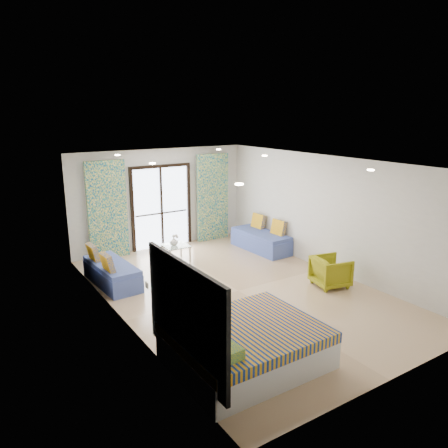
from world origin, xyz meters
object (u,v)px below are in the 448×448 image
bed (245,345)px  coffee_table (176,247)px  daybed_right (261,240)px  armchair (331,270)px  daybed_left (111,273)px

bed → coffee_table: size_ratio=3.04×
bed → daybed_right: size_ratio=1.17×
bed → coffee_table: bed is taller
bed → armchair: size_ratio=3.00×
daybed_left → daybed_right: (4.23, 0.17, 0.01)m
daybed_left → armchair: size_ratio=2.48×
daybed_left → daybed_right: bearing=-1.2°
daybed_left → armchair: bearing=-37.5°
daybed_right → bed: bearing=-132.0°
daybed_right → coffee_table: bearing=166.8°
bed → coffee_table: (1.25, 4.74, 0.05)m
coffee_table → armchair: 3.88m
daybed_left → bed: bearing=-84.7°
coffee_table → armchair: bearing=-58.0°
coffee_table → armchair: (2.06, -3.29, -0.00)m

